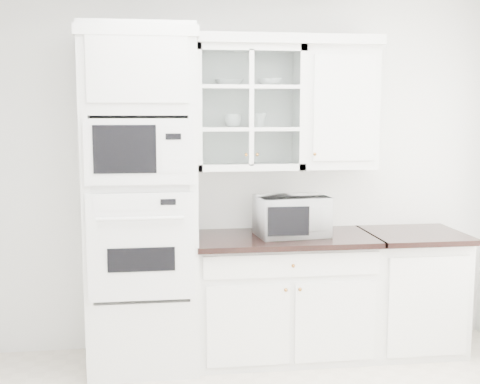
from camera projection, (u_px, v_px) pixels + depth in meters
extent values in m
cube|color=white|center=(241.00, 174.00, 4.63)|extent=(4.00, 0.02, 2.70)
cube|color=white|center=(142.00, 201.00, 4.24)|extent=(0.76, 0.65, 2.40)
cube|color=white|center=(141.00, 247.00, 3.95)|extent=(0.70, 0.03, 0.72)
cube|color=black|center=(141.00, 260.00, 3.94)|extent=(0.44, 0.01, 0.16)
cube|color=white|center=(139.00, 152.00, 3.87)|extent=(0.70, 0.03, 0.43)
cube|color=black|center=(125.00, 149.00, 3.83)|extent=(0.40, 0.01, 0.31)
cube|color=white|center=(283.00, 298.00, 4.50)|extent=(1.30, 0.60, 0.88)
cube|color=black|center=(285.00, 239.00, 4.41)|extent=(1.32, 0.67, 0.04)
cube|color=white|center=(411.00, 293.00, 4.63)|extent=(0.70, 0.60, 0.88)
cube|color=black|center=(415.00, 235.00, 4.53)|extent=(0.72, 0.67, 0.04)
cube|color=white|center=(248.00, 108.00, 4.42)|extent=(0.80, 0.33, 0.90)
cube|color=white|center=(248.00, 129.00, 4.44)|extent=(0.74, 0.29, 0.02)
cube|color=white|center=(248.00, 87.00, 4.40)|extent=(0.74, 0.29, 0.02)
cube|color=white|center=(337.00, 108.00, 4.50)|extent=(0.55, 0.33, 0.90)
cube|color=white|center=(234.00, 40.00, 4.31)|extent=(2.14, 0.38, 0.07)
imported|color=white|center=(291.00, 215.00, 4.42)|extent=(0.55, 0.47, 0.29)
imported|color=white|center=(230.00, 83.00, 4.39)|extent=(0.21, 0.21, 0.05)
imported|color=white|center=(270.00, 82.00, 4.40)|extent=(0.21, 0.21, 0.05)
imported|color=white|center=(233.00, 121.00, 4.40)|extent=(0.16, 0.16, 0.10)
imported|color=white|center=(258.00, 120.00, 4.43)|extent=(0.13, 0.13, 0.10)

